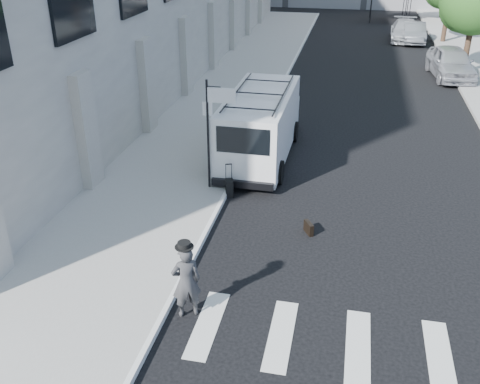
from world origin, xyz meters
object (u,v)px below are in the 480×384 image
at_px(parked_car_c, 405,31).
at_px(briefcase, 309,228).
at_px(parked_car_a, 451,63).
at_px(parked_car_b, 414,33).
at_px(cargo_van, 261,124).
at_px(businessman, 186,282).
at_px(suitcase, 229,188).

bearing_deg(parked_car_c, briefcase, -96.38).
bearing_deg(parked_car_c, parked_car_a, -77.78).
bearing_deg(parked_car_b, parked_car_c, 131.88).
distance_m(cargo_van, parked_car_b, 23.57).
xyz_separation_m(cargo_van, parked_car_c, (6.50, 23.15, -0.54)).
xyz_separation_m(businessman, briefcase, (2.29, 4.00, -0.71)).
xyz_separation_m(parked_car_b, parked_car_c, (-0.58, 0.67, 0.02)).
height_order(cargo_van, parked_car_c, cargo_van).
relative_size(businessman, parked_car_a, 0.36).
relative_size(businessman, parked_car_c, 0.36).
bearing_deg(suitcase, businessman, -104.12).
distance_m(businessman, cargo_van, 9.11).
xyz_separation_m(briefcase, parked_car_a, (6.03, 18.13, 0.67)).
height_order(parked_car_a, parked_car_b, parked_car_a).
bearing_deg(cargo_van, parked_car_a, 58.02).
relative_size(parked_car_b, parked_car_c, 0.86).
bearing_deg(cargo_van, businessman, -89.60).
bearing_deg(briefcase, suitcase, 117.77).
bearing_deg(suitcase, cargo_van, 65.18).
bearing_deg(parked_car_c, parked_car_b, -47.14).
relative_size(suitcase, cargo_van, 0.16).
distance_m(briefcase, parked_car_a, 19.12).
xyz_separation_m(suitcase, parked_car_c, (6.90, 26.49, 0.42)).
distance_m(businessman, briefcase, 4.66).
bearing_deg(cargo_van, parked_car_c, 74.82).
bearing_deg(businessman, parked_car_b, -130.82).
bearing_deg(businessman, briefcase, -147.94).
height_order(businessman, briefcase, businessman).
relative_size(businessman, cargo_van, 0.27).
height_order(businessman, parked_car_a, businessman).
bearing_deg(briefcase, businessman, -148.66).
height_order(briefcase, parked_car_b, parked_car_b).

